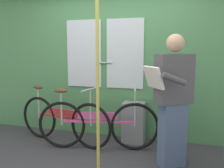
# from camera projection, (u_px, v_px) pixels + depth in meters

# --- Properties ---
(train_door_wall) EXTENTS (4.97, 0.28, 2.40)m
(train_door_wall) POSITION_uv_depth(u_px,v_px,m) (116.00, 61.00, 4.00)
(train_door_wall) COLOR #4C8C56
(train_door_wall) RESTS_ON ground_plane
(bicycle_near_door) EXTENTS (1.65, 0.50, 0.89)m
(bicycle_near_door) POSITION_uv_depth(u_px,v_px,m) (63.00, 120.00, 3.78)
(bicycle_near_door) COLOR black
(bicycle_near_door) RESTS_ON ground_plane
(bicycle_leaning_behind) EXTENTS (1.73, 0.53, 0.90)m
(bicycle_leaning_behind) POSITION_uv_depth(u_px,v_px,m) (97.00, 124.00, 3.55)
(bicycle_leaning_behind) COLOR black
(bicycle_leaning_behind) RESTS_ON ground_plane
(passenger_reading_newspaper) EXTENTS (0.61, 0.57, 1.62)m
(passenger_reading_newspaper) POSITION_uv_depth(u_px,v_px,m) (173.00, 98.00, 2.97)
(passenger_reading_newspaper) COLOR slate
(passenger_reading_newspaper) RESTS_ON ground_plane
(trash_bin_by_wall) EXTENTS (0.34, 0.28, 0.63)m
(trash_bin_by_wall) POSITION_uv_depth(u_px,v_px,m) (134.00, 122.00, 3.83)
(trash_bin_by_wall) COLOR gray
(trash_bin_by_wall) RESTS_ON ground_plane
(handrail_pole) EXTENTS (0.04, 0.04, 2.36)m
(handrail_pole) POSITION_uv_depth(u_px,v_px,m) (98.00, 74.00, 2.64)
(handrail_pole) COLOR #C6C14C
(handrail_pole) RESTS_ON ground_plane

